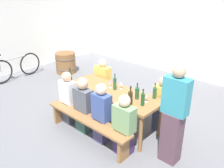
{
  "coord_description": "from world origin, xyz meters",
  "views": [
    {
      "loc": [
        2.85,
        -3.08,
        2.67
      ],
      "look_at": [
        0.0,
        0.0,
        0.9
      ],
      "focal_mm": 37.93,
      "sensor_mm": 36.0,
      "label": 1
    }
  ],
  "objects": [
    {
      "name": "wine_bottle_0",
      "position": [
        0.56,
        0.06,
        0.87
      ],
      "size": [
        0.08,
        0.08,
        0.31
      ],
      "color": "#234C2D",
      "rests_on": "tasting_table"
    },
    {
      "name": "ground_plane",
      "position": [
        0.0,
        0.0,
        0.0
      ],
      "size": [
        24.0,
        24.0,
        0.0
      ],
      "primitive_type": "plane",
      "color": "slate"
    },
    {
      "name": "wine_glass_1",
      "position": [
        0.76,
        0.07,
        0.87
      ],
      "size": [
        0.07,
        0.07,
        0.17
      ],
      "color": "silver",
      "rests_on": "tasting_table"
    },
    {
      "name": "standing_host",
      "position": [
        1.42,
        -0.14,
        0.79
      ],
      "size": [
        0.39,
        0.24,
        1.64
      ],
      "rotation": [
        0.0,
        0.0,
        3.14
      ],
      "color": "#553A46",
      "rests_on": "ground"
    },
    {
      "name": "bench_near",
      "position": [
        0.0,
        -0.67,
        0.35
      ],
      "size": [
        1.94,
        0.3,
        0.45
      ],
      "color": "olive",
      "rests_on": "ground"
    },
    {
      "name": "parked_bicycle_0",
      "position": [
        -3.86,
        -0.09,
        0.37
      ],
      "size": [
        0.25,
        1.66,
        0.9
      ],
      "rotation": [
        0.0,
        0.0,
        1.66
      ],
      "color": "black",
      "rests_on": "ground"
    },
    {
      "name": "wine_bottle_3",
      "position": [
        -0.9,
        -0.3,
        0.88
      ],
      "size": [
        0.07,
        0.07,
        0.34
      ],
      "color": "#143319",
      "rests_on": "tasting_table"
    },
    {
      "name": "seated_guest_far_1",
      "position": [
        0.82,
        0.52,
        0.53
      ],
      "size": [
        0.32,
        0.24,
        1.11
      ],
      "rotation": [
        0.0,
        0.0,
        -1.57
      ],
      "color": "#424C64",
      "rests_on": "ground"
    },
    {
      "name": "side_wall",
      "position": [
        -4.54,
        0.0,
        1.6
      ],
      "size": [
        0.2,
        7.72,
        3.2
      ],
      "primitive_type": "cube",
      "color": "silver",
      "rests_on": "ground"
    },
    {
      "name": "seated_guest_near_2",
      "position": [
        0.23,
        -0.52,
        0.55
      ],
      "size": [
        0.33,
        0.24,
        1.13
      ],
      "rotation": [
        0.0,
        0.0,
        1.57
      ],
      "color": "#464067",
      "rests_on": "ground"
    },
    {
      "name": "tasting_table",
      "position": [
        0.0,
        0.0,
        0.67
      ],
      "size": [
        2.04,
        0.74,
        0.75
      ],
      "color": "olive",
      "rests_on": "ground"
    },
    {
      "name": "seated_guest_near_1",
      "position": [
        -0.26,
        -0.52,
        0.53
      ],
      "size": [
        0.38,
        0.24,
        1.11
      ],
      "rotation": [
        0.0,
        0.0,
        1.57
      ],
      "color": "#36564C",
      "rests_on": "ground"
    },
    {
      "name": "wine_bottle_2",
      "position": [
        0.78,
        0.29,
        0.86
      ],
      "size": [
        0.07,
        0.07,
        0.29
      ],
      "color": "#234C2D",
      "rests_on": "tasting_table"
    },
    {
      "name": "seated_guest_far_0",
      "position": [
        -0.78,
        0.52,
        0.53
      ],
      "size": [
        0.38,
        0.24,
        1.13
      ],
      "rotation": [
        0.0,
        0.0,
        -1.57
      ],
      "color": "navy",
      "rests_on": "ground"
    },
    {
      "name": "wine_bottle_4",
      "position": [
        -0.01,
        0.09,
        0.88
      ],
      "size": [
        0.07,
        0.07,
        0.33
      ],
      "color": "#234C2D",
      "rests_on": "tasting_table"
    },
    {
      "name": "bench_far",
      "position": [
        0.0,
        0.67,
        0.35
      ],
      "size": [
        1.94,
        0.3,
        0.45
      ],
      "color": "olive",
      "rests_on": "ground"
    },
    {
      "name": "wine_glass_0",
      "position": [
        -0.14,
        0.1,
        0.87
      ],
      "size": [
        0.06,
        0.06,
        0.18
      ],
      "color": "silver",
      "rests_on": "tasting_table"
    },
    {
      "name": "back_wall",
      "position": [
        0.0,
        3.66,
        1.6
      ],
      "size": [
        14.0,
        0.2,
        3.2
      ],
      "primitive_type": "cube",
      "color": "silver",
      "rests_on": "ground"
    },
    {
      "name": "wine_bottle_5",
      "position": [
        0.78,
        -0.07,
        0.87
      ],
      "size": [
        0.07,
        0.07,
        0.3
      ],
      "color": "#194723",
      "rests_on": "tasting_table"
    },
    {
      "name": "seated_guest_near_0",
      "position": [
        -0.73,
        -0.52,
        0.53
      ],
      "size": [
        0.34,
        0.24,
        1.11
      ],
      "rotation": [
        0.0,
        0.0,
        1.57
      ],
      "color": "#4D4E58",
      "rests_on": "ground"
    },
    {
      "name": "seated_guest_near_3",
      "position": [
        0.75,
        -0.52,
        0.52
      ],
      "size": [
        0.37,
        0.24,
        1.09
      ],
      "rotation": [
        0.0,
        0.0,
        1.57
      ],
      "color": "#3C2859",
      "rests_on": "ground"
    },
    {
      "name": "wine_bottle_1",
      "position": [
        0.6,
        -0.19,
        0.88
      ],
      "size": [
        0.08,
        0.08,
        0.34
      ],
      "color": "#332814",
      "rests_on": "tasting_table"
    },
    {
      "name": "wine_glass_2",
      "position": [
        0.06,
        0.2,
        0.87
      ],
      "size": [
        0.08,
        0.08,
        0.16
      ],
      "color": "silver",
      "rests_on": "tasting_table"
    },
    {
      "name": "wine_barrel",
      "position": [
        -3.23,
        1.28,
        0.33
      ],
      "size": [
        0.67,
        0.67,
        0.65
      ],
      "color": "brown",
      "rests_on": "ground"
    }
  ]
}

